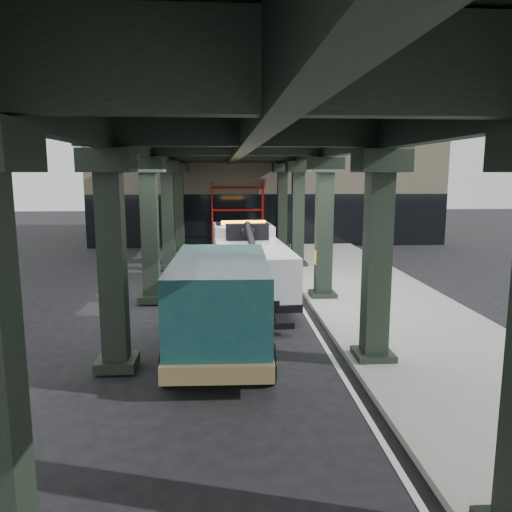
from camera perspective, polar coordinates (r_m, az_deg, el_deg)
name	(u,v)px	position (r m, az deg, el deg)	size (l,w,h in m)	color
ground	(253,317)	(15.78, -0.30, -7.02)	(90.00, 90.00, 0.00)	black
sidewalk	(374,297)	(18.49, 13.39, -4.57)	(5.00, 40.00, 0.15)	gray
lane_stripe	(297,300)	(17.88, 4.75, -5.05)	(0.12, 38.00, 0.01)	silver
viaduct	(237,143)	(17.13, -2.13, 12.75)	(7.40, 32.00, 6.40)	black
building	(263,180)	(35.22, 0.85, 8.73)	(22.00, 10.00, 8.00)	#C6B793
scaffolding	(237,213)	(29.85, -2.13, 4.94)	(3.08, 0.88, 4.00)	#AA140D
tow_truck	(248,259)	(18.41, -0.92, -0.38)	(2.79, 8.42, 2.72)	black
towed_van	(221,301)	(12.50, -4.05, -5.19)	(2.60, 6.15, 2.47)	#103839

